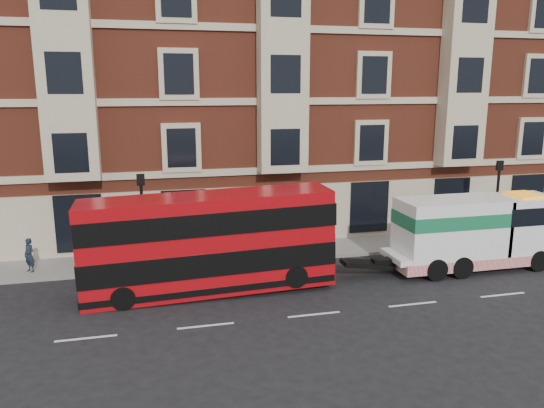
{
  "coord_description": "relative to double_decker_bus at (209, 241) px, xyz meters",
  "views": [
    {
      "loc": [
        -5.81,
        -17.31,
        8.24
      ],
      "look_at": [
        -0.63,
        4.0,
        3.36
      ],
      "focal_mm": 35.0,
      "sensor_mm": 36.0,
      "label": 1
    }
  ],
  "objects": [
    {
      "name": "lamp_post_east",
      "position": [
        15.46,
        3.05,
        0.53
      ],
      "size": [
        0.35,
        0.15,
        4.35
      ],
      "color": "black",
      "rests_on": "sidewalk"
    },
    {
      "name": "sidewalk",
      "position": [
        3.46,
        4.35,
        -2.07
      ],
      "size": [
        90.0,
        3.0,
        0.15
      ],
      "primitive_type": "cube",
      "color": "slate",
      "rests_on": "ground"
    },
    {
      "name": "lamp_post_west",
      "position": [
        -2.54,
        3.05,
        0.53
      ],
      "size": [
        0.35,
        0.15,
        4.35
      ],
      "color": "black",
      "rests_on": "sidewalk"
    },
    {
      "name": "tow_truck",
      "position": [
        12.05,
        0.0,
        -0.38
      ],
      "size": [
        8.01,
        2.37,
        3.34
      ],
      "color": "white",
      "rests_on": "ground"
    },
    {
      "name": "ground",
      "position": [
        3.46,
        -3.15,
        -2.15
      ],
      "size": [
        120.0,
        120.0,
        0.0
      ],
      "primitive_type": "plane",
      "color": "black",
      "rests_on": "ground"
    },
    {
      "name": "double_decker_bus",
      "position": [
        0.0,
        0.0,
        0.0
      ],
      "size": [
        10.01,
        2.3,
        4.05
      ],
      "color": "#AC090F",
      "rests_on": "ground"
    },
    {
      "name": "victorian_terrace",
      "position": [
        3.96,
        11.85,
        7.92
      ],
      "size": [
        45.0,
        12.0,
        20.4
      ],
      "color": "brown",
      "rests_on": "ground"
    },
    {
      "name": "pedestrian",
      "position": [
        -7.52,
        3.89,
        -1.23
      ],
      "size": [
        0.66,
        0.65,
        1.53
      ],
      "primitive_type": "imported",
      "rotation": [
        0.0,
        0.0,
        -0.75
      ],
      "color": "#17202E",
      "rests_on": "sidewalk"
    }
  ]
}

